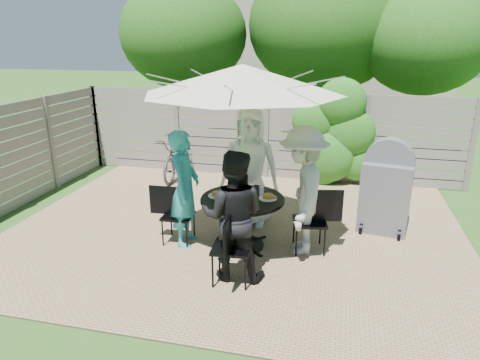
% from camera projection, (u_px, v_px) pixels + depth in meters
% --- Properties ---
extents(backyard_envelope, '(60.00, 60.00, 5.00)m').
position_uv_depth(backyard_envelope, '(305.00, 46.00, 15.22)').
color(backyard_envelope, '#2C561A').
rests_on(backyard_envelope, ground).
extents(patio_table, '(1.27, 1.27, 0.77)m').
position_uv_depth(patio_table, '(242.00, 213.00, 6.08)').
color(patio_table, black).
rests_on(patio_table, ground).
extents(umbrella, '(2.89, 2.89, 2.58)m').
position_uv_depth(umbrella, '(243.00, 79.00, 5.49)').
color(umbrella, silver).
rests_on(umbrella, ground).
extents(chair_back, '(0.49, 0.73, 1.00)m').
position_uv_depth(chair_back, '(250.00, 203.00, 7.06)').
color(chair_back, black).
rests_on(chair_back, ground).
extents(person_back, '(0.98, 0.68, 1.90)m').
position_uv_depth(person_back, '(250.00, 168.00, 6.73)').
color(person_back, white).
rests_on(person_back, ground).
extents(chair_left, '(0.64, 0.43, 0.87)m').
position_uv_depth(chair_left, '(178.00, 226.00, 6.30)').
color(chair_left, black).
rests_on(chair_left, ground).
extents(person_left, '(0.46, 0.65, 1.70)m').
position_uv_depth(person_left, '(185.00, 189.00, 6.09)').
color(person_left, teal).
rests_on(person_left, ground).
extents(chair_front, '(0.49, 0.71, 0.96)m').
position_uv_depth(chair_front, '(232.00, 261.00, 5.25)').
color(chair_front, black).
rests_on(chair_front, ground).
extents(person_front, '(0.86, 0.70, 1.67)m').
position_uv_depth(person_front, '(233.00, 216.00, 5.20)').
color(person_front, black).
rests_on(person_front, ground).
extents(chair_right, '(0.70, 0.53, 0.93)m').
position_uv_depth(chair_right, '(310.00, 233.00, 6.03)').
color(chair_right, black).
rests_on(chair_right, ground).
extents(person_right, '(0.77, 1.22, 1.81)m').
position_uv_depth(person_right, '(302.00, 191.00, 5.85)').
color(person_right, '#BBBDB8').
rests_on(person_right, ground).
extents(plate_back, '(0.26, 0.26, 0.06)m').
position_uv_depth(plate_back, '(246.00, 187.00, 6.33)').
color(plate_back, white).
rests_on(plate_back, patio_table).
extents(plate_left, '(0.26, 0.26, 0.06)m').
position_uv_depth(plate_left, '(217.00, 195.00, 6.05)').
color(plate_left, white).
rests_on(plate_left, patio_table).
extents(plate_front, '(0.26, 0.26, 0.06)m').
position_uv_depth(plate_front, '(239.00, 205.00, 5.66)').
color(plate_front, white).
rests_on(plate_front, patio_table).
extents(plate_right, '(0.26, 0.26, 0.06)m').
position_uv_depth(plate_right, '(268.00, 197.00, 5.95)').
color(plate_right, white).
rests_on(plate_right, patio_table).
extents(glass_back, '(0.07, 0.07, 0.14)m').
position_uv_depth(glass_back, '(238.00, 186.00, 6.24)').
color(glass_back, silver).
rests_on(glass_back, patio_table).
extents(glass_left, '(0.07, 0.07, 0.14)m').
position_uv_depth(glass_left, '(223.00, 194.00, 5.92)').
color(glass_left, silver).
rests_on(glass_left, patio_table).
extents(glass_front, '(0.07, 0.07, 0.14)m').
position_uv_depth(glass_front, '(248.00, 200.00, 5.72)').
color(glass_front, silver).
rests_on(glass_front, patio_table).
extents(glass_right, '(0.07, 0.07, 0.14)m').
position_uv_depth(glass_right, '(262.00, 191.00, 6.05)').
color(glass_right, silver).
rests_on(glass_right, patio_table).
extents(syrup_jug, '(0.09, 0.09, 0.16)m').
position_uv_depth(syrup_jug, '(239.00, 191.00, 6.03)').
color(syrup_jug, '#59280C').
rests_on(syrup_jug, patio_table).
extents(coffee_cup, '(0.08, 0.08, 0.12)m').
position_uv_depth(coffee_cup, '(251.00, 189.00, 6.18)').
color(coffee_cup, '#C6B293').
rests_on(coffee_cup, patio_table).
extents(bicycle, '(0.67, 1.76, 0.91)m').
position_uv_depth(bicycle, '(179.00, 156.00, 9.22)').
color(bicycle, '#333338').
rests_on(bicycle, ground).
extents(bbq_grill, '(0.82, 0.68, 1.49)m').
position_uv_depth(bbq_grill, '(386.00, 190.00, 6.56)').
color(bbq_grill, '#57575C').
rests_on(bbq_grill, ground).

